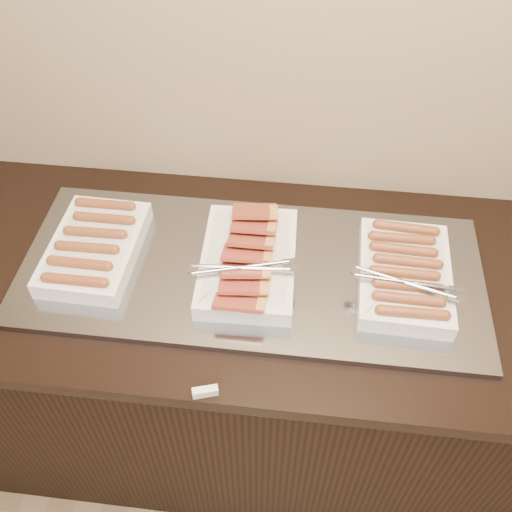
{
  "coord_description": "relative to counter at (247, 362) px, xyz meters",
  "views": [
    {
      "loc": [
        0.14,
        1.18,
        2.05
      ],
      "look_at": [
        0.03,
        2.13,
        0.97
      ],
      "focal_mm": 40.0,
      "sensor_mm": 36.0,
      "label": 1
    }
  ],
  "objects": [
    {
      "name": "counter",
      "position": [
        0.0,
        0.0,
        0.0
      ],
      "size": [
        2.06,
        0.76,
        0.9
      ],
      "color": "black",
      "rests_on": "ground"
    },
    {
      "name": "warming_tray",
      "position": [
        0.01,
        0.0,
        0.46
      ],
      "size": [
        1.2,
        0.5,
        0.02
      ],
      "primitive_type": "cube",
      "color": "gray",
      "rests_on": "counter"
    },
    {
      "name": "dish_left",
      "position": [
        -0.4,
        0.0,
        0.5
      ],
      "size": [
        0.23,
        0.34,
        0.07
      ],
      "rotation": [
        0.0,
        0.0,
        -0.03
      ],
      "color": "white",
      "rests_on": "warming_tray"
    },
    {
      "name": "dish_center",
      "position": [
        0.01,
        -0.0,
        0.5
      ],
      "size": [
        0.27,
        0.38,
        0.09
      ],
      "rotation": [
        0.0,
        0.0,
        0.03
      ],
      "color": "white",
      "rests_on": "warming_tray"
    },
    {
      "name": "dish_right",
      "position": [
        0.4,
        -0.0,
        0.5
      ],
      "size": [
        0.27,
        0.34,
        0.08
      ],
      "rotation": [
        0.0,
        0.0,
        -0.03
      ],
      "color": "white",
      "rests_on": "warming_tray"
    },
    {
      "name": "label_holder",
      "position": [
        -0.04,
        -0.36,
        0.46
      ],
      "size": [
        0.06,
        0.03,
        0.02
      ],
      "primitive_type": "cube",
      "rotation": [
        0.0,
        0.0,
        0.3
      ],
      "color": "white",
      "rests_on": "counter"
    }
  ]
}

